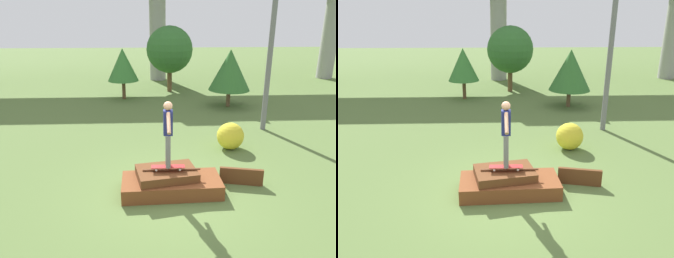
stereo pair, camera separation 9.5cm
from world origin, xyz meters
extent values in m
plane|color=#567038|center=(0.00, 0.00, 0.00)|extent=(80.00, 80.00, 0.00)
cube|color=brown|center=(0.00, 0.00, 0.19)|extent=(2.56, 1.22, 0.38)
cube|color=#5B3319|center=(-0.12, 0.08, 0.50)|extent=(1.65, 1.26, 0.24)
cylinder|color=brown|center=(0.00, 0.00, 0.64)|extent=(1.46, 0.05, 0.05)
cube|color=#5B3319|center=(1.89, 0.33, 0.23)|extent=(1.14, 0.35, 0.46)
cube|color=maroon|center=(-0.09, -0.03, 0.75)|extent=(0.84, 0.21, 0.01)
cylinder|color=silver|center=(0.20, 0.05, 0.69)|extent=(0.05, 0.03, 0.05)
cylinder|color=silver|center=(0.20, -0.12, 0.69)|extent=(0.05, 0.03, 0.05)
cylinder|color=silver|center=(-0.38, 0.05, 0.69)|extent=(0.05, 0.03, 0.05)
cylinder|color=silver|center=(-0.39, -0.12, 0.69)|extent=(0.05, 0.03, 0.05)
cylinder|color=slate|center=(-0.09, 0.05, 1.18)|extent=(0.12, 0.12, 0.84)
cylinder|color=slate|center=(-0.09, -0.12, 1.18)|extent=(0.12, 0.12, 0.84)
cube|color=#191E51|center=(-0.09, -0.03, 1.90)|extent=(0.22, 0.21, 0.61)
sphere|color=#A37556|center=(-0.09, -0.03, 2.31)|extent=(0.21, 0.21, 0.21)
cylinder|color=#A37556|center=(-0.09, 0.32, 2.00)|extent=(0.09, 0.54, 0.40)
cylinder|color=#A37556|center=(-0.09, -0.38, 2.00)|extent=(0.09, 0.54, 0.40)
cylinder|color=gray|center=(0.00, 15.74, 3.47)|extent=(1.10, 1.10, 6.94)
cylinder|color=gray|center=(12.10, 15.74, 3.47)|extent=(1.10, 1.10, 6.94)
cylinder|color=slate|center=(3.96, 4.76, 3.18)|extent=(0.20, 0.20, 6.36)
cylinder|color=brown|center=(-1.97, 10.11, 0.50)|extent=(0.19, 0.19, 1.00)
cone|color=#387A33|center=(-1.97, 10.11, 1.85)|extent=(1.64, 1.64, 1.71)
cylinder|color=brown|center=(0.61, 11.86, 0.66)|extent=(0.28, 0.28, 1.31)
sphere|color=#336B2D|center=(0.61, 11.86, 2.45)|extent=(2.68, 2.68, 2.68)
cylinder|color=brown|center=(3.34, 8.28, 0.42)|extent=(0.20, 0.20, 0.84)
cone|color=#336B2D|center=(3.34, 8.28, 1.82)|extent=(2.02, 2.02, 1.96)
sphere|color=gold|center=(2.17, 2.82, 0.46)|extent=(0.91, 0.91, 0.91)
camera|label=1|loc=(-0.47, -7.43, 4.32)|focal=35.00mm
camera|label=2|loc=(-0.37, -7.44, 4.32)|focal=35.00mm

